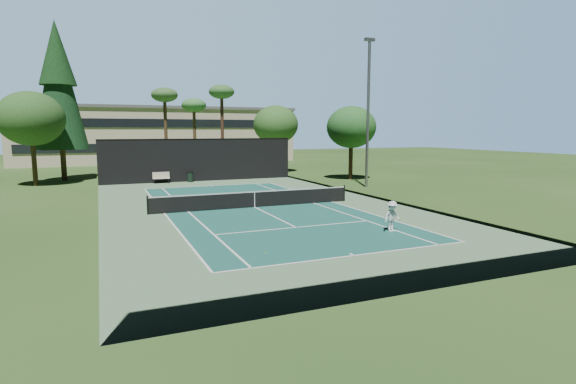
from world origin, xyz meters
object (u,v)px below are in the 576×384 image
object	(u,v)px
tennis_net	(255,199)
tennis_ball_d	(175,200)
player	(392,216)
tennis_ball_c	(269,199)
trash_bin	(190,177)
tennis_ball_a	(266,253)
tennis_ball_b	(231,201)
park_bench	(161,177)

from	to	relation	value
tennis_net	tennis_ball_d	xyz separation A→B (m)	(-4.11, 5.00, -0.53)
player	tennis_ball_c	xyz separation A→B (m)	(-1.85, 11.78, -0.70)
tennis_net	trash_bin	xyz separation A→B (m)	(-1.08, 15.55, -0.08)
tennis_ball_a	trash_bin	xyz separation A→B (m)	(1.93, 25.83, 0.45)
trash_bin	tennis_ball_b	bearing A→B (deg)	-88.49
park_bench	tennis_ball_a	bearing A→B (deg)	-88.50
tennis_ball_a	trash_bin	world-z (taller)	trash_bin
player	tennis_ball_c	bearing A→B (deg)	89.14
tennis_ball_b	player	bearing A→B (deg)	-68.48
player	tennis_ball_a	size ratio (longest dim) A/B	23.85
player	tennis_ball_d	size ratio (longest dim) A/B	22.87
tennis_ball_c	trash_bin	bearing A→B (deg)	103.65
tennis_ball_b	tennis_ball_d	bearing A→B (deg)	145.94
tennis_ball_b	trash_bin	world-z (taller)	trash_bin
player	trash_bin	world-z (taller)	player
tennis_ball_d	player	bearing A→B (deg)	-60.24
tennis_ball_d	park_bench	world-z (taller)	park_bench
tennis_ball_b	park_bench	bearing A→B (deg)	102.83
tennis_ball_c	tennis_ball_b	bearing A→B (deg)	-177.30
tennis_net	tennis_ball_d	distance (m)	6.49
tennis_ball_c	trash_bin	size ratio (longest dim) A/B	0.06
tennis_ball_c	tennis_ball_d	world-z (taller)	tennis_ball_d
player	park_bench	size ratio (longest dim) A/B	0.98
park_bench	trash_bin	distance (m)	2.61
tennis_ball_a	player	bearing A→B (deg)	11.18
tennis_ball_b	tennis_ball_c	bearing A→B (deg)	2.70
tennis_ball_b	tennis_ball_c	size ratio (longest dim) A/B	1.20
tennis_ball_b	tennis_ball_c	xyz separation A→B (m)	(2.75, 0.13, -0.01)
tennis_ball_b	tennis_ball_d	distance (m)	4.07
player	tennis_ball_b	size ratio (longest dim) A/B	20.73
tennis_ball_a	tennis_ball_b	size ratio (longest dim) A/B	0.87
tennis_ball_d	tennis_ball_b	bearing A→B (deg)	-34.06
player	tennis_ball_d	xyz separation A→B (m)	(-7.96, 13.93, -0.70)
tennis_net	tennis_ball_a	distance (m)	10.73
tennis_ball_a	tennis_ball_d	xyz separation A→B (m)	(-1.10, 15.28, 0.00)
tennis_ball_b	tennis_ball_c	distance (m)	2.75
player	trash_bin	size ratio (longest dim) A/B	1.55
tennis_ball_a	tennis_ball_d	size ratio (longest dim) A/B	0.96
park_bench	player	bearing A→B (deg)	-72.95
tennis_net	player	size ratio (longest dim) A/B	8.79
tennis_ball_c	tennis_ball_d	bearing A→B (deg)	160.64
tennis_net	park_bench	bearing A→B (deg)	103.24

